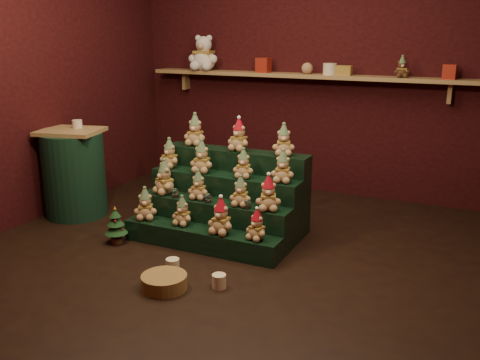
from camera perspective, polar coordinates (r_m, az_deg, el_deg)
The scene contains 40 objects.
ground at distance 4.51m, azimuth -1.80°, elevation -7.45°, with size 4.00×4.00×0.00m, color black.
back_wall at distance 6.05m, azimuth 7.25°, elevation 12.06°, with size 4.00×0.10×2.80m, color black.
front_wall at distance 2.54m, azimuth -23.96°, elevation 5.89°, with size 4.00×0.10×2.80m, color black.
left_wall at distance 5.42m, azimuth -21.91°, elevation 10.66°, with size 0.10×4.00×2.80m, color black.
back_shelf at distance 5.89m, azimuth 6.65°, elevation 10.95°, with size 3.60×0.26×0.24m.
riser_tier_front at distance 4.51m, azimuth -4.20°, elevation -6.28°, with size 1.40×0.22×0.18m, color black.
riser_tier_midfront at distance 4.65m, azimuth -2.87°, elevation -4.34°, with size 1.40×0.22×0.36m, color black.
riser_tier_midback at distance 4.81m, azimuth -1.64°, elevation -2.53°, with size 1.40×0.22×0.54m, color black.
riser_tier_back at distance 4.97m, azimuth -0.49°, elevation -0.82°, with size 1.40×0.22×0.72m, color black.
teddy_0 at distance 4.71m, azimuth -10.07°, elevation -2.50°, with size 0.20×0.18×0.28m, color tan, non-canonical shape.
teddy_1 at distance 4.53m, azimuth -6.17°, elevation -3.28°, with size 0.18×0.16×0.25m, color tan, non-canonical shape.
teddy_2 at distance 4.31m, azimuth -2.05°, elevation -3.86°, with size 0.21×0.19×0.30m, color tan, non-canonical shape.
teddy_3 at distance 4.20m, azimuth 1.81°, elevation -4.79°, with size 0.18×0.16×0.25m, color tan, non-canonical shape.
teddy_4 at distance 4.80m, azimuth -8.06°, elevation 0.32°, with size 0.22×0.20×0.31m, color tan, non-canonical shape.
teddy_5 at distance 4.62m, azimuth -4.46°, elevation -0.52°, with size 0.18×0.16×0.25m, color tan, non-canonical shape.
teddy_6 at distance 4.43m, azimuth 0.07°, elevation -1.19°, with size 0.18×0.16×0.25m, color tan, non-canonical shape.
teddy_7 at distance 4.32m, azimuth 3.05°, elevation -1.40°, with size 0.21×0.19×0.29m, color tan, non-canonical shape.
teddy_8 at distance 4.99m, azimuth -7.52°, elevation 2.85°, with size 0.19×0.17×0.27m, color tan, non-canonical shape.
teddy_9 at distance 4.78m, azimuth -4.10°, elevation 2.52°, with size 0.21×0.19×0.29m, color tan, non-canonical shape.
teddy_10 at distance 4.60m, azimuth 0.37°, elevation 1.78°, with size 0.18×0.16×0.25m, color tan, non-canonical shape.
teddy_11 at distance 4.47m, azimuth 4.60°, elevation 1.45°, with size 0.19×0.18×0.27m, color tan, non-canonical shape.
teddy_12 at distance 5.06m, azimuth -4.80°, elevation 5.36°, with size 0.21×0.19×0.30m, color tan, non-canonical shape.
teddy_13 at distance 4.82m, azimuth -0.11°, elevation 4.84°, with size 0.21×0.19×0.29m, color tan, non-canonical shape.
teddy_14 at distance 4.66m, azimuth 4.68°, elevation 4.30°, with size 0.19×0.18×0.27m, color tan, non-canonical shape.
snow_globe_a at distance 4.70m, azimuth -6.94°, elevation -1.36°, with size 0.06×0.06×0.09m.
snow_globe_b at distance 4.54m, azimuth -3.45°, elevation -1.90°, with size 0.06×0.06×0.08m.
snow_globe_c at distance 4.38m, azimuth 0.79°, elevation -2.57°, with size 0.06×0.06×0.08m.
side_table at distance 5.47m, azimuth -17.28°, elevation 0.70°, with size 0.66×0.60×0.86m.
table_ornament at distance 5.44m, azimuth -16.97°, elevation 5.75°, with size 0.09×0.09×0.08m, color beige.
mini_christmas_tree at distance 4.71m, azimuth -13.11°, elevation -4.69°, with size 0.20×0.20×0.34m.
mug_left at distance 4.14m, azimuth -7.19°, elevation -9.02°, with size 0.10×0.10×0.10m, color beige.
mug_right at distance 3.87m, azimuth -2.25°, elevation -10.73°, with size 0.10×0.10×0.10m, color beige.
wicker_basket at distance 3.90m, azimuth -8.09°, elevation -10.71°, with size 0.33×0.33×0.10m, color olive.
white_bear at distance 6.33m, azimuth -3.88°, elevation 13.84°, with size 0.36×0.32×0.50m, color silver, non-canonical shape.
brown_bear at distance 5.60m, azimuth 16.89°, elevation 11.47°, with size 0.15×0.13×0.21m, color #4C2B19, non-canonical shape.
gift_tin_red_a at distance 6.02m, azimuth 2.52°, elevation 12.15°, with size 0.14×0.14×0.16m, color #A52919.
gift_tin_cream at distance 5.77m, azimuth 9.55°, elevation 11.59°, with size 0.14×0.14×0.12m, color beige.
gift_tin_red_b at distance 5.56m, azimuth 21.44°, elevation 10.70°, with size 0.12×0.12×0.14m, color #A52919.
shelf_plush_ball at distance 5.84m, azimuth 7.18°, elevation 11.74°, with size 0.12×0.12×0.12m, color tan.
scarf_gift_box at distance 5.73m, azimuth 11.02°, elevation 11.40°, with size 0.16×0.10×0.10m, color orange.
Camera 1 is at (1.92, -3.68, 1.78)m, focal length 40.00 mm.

